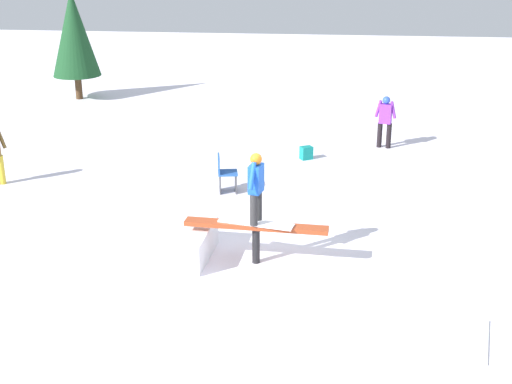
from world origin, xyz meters
The scene contains 9 objects.
ground_plane centered at (0.00, 0.00, 0.00)m, with size 60.00×60.00×0.00m, color white.
rail_feature centered at (0.00, 0.00, 0.64)m, with size 2.59×0.44×0.75m.
snow_kicker_ramp centered at (-1.76, 0.11, 0.28)m, with size 1.80×1.50×0.56m, color white.
main_rider_on_rail centered at (0.00, 0.00, 1.39)m, with size 1.38×0.69×1.31m.
bystander_purple centered at (2.70, 7.58, 0.80)m, with size 0.60×0.27×1.43m.
loose_snowboard_white centered at (3.52, -2.25, 0.01)m, with size 1.25×0.28×0.02m, color white.
folding_chair centered at (-1.10, 3.59, 0.41)m, with size 0.51×0.51×0.88m.
backpack_on_snow centered at (0.62, 6.28, 0.17)m, with size 0.30×0.22×0.34m, color #148B83.
pine_tree_near centered at (-7.71, 12.51, 2.29)m, with size 1.66×1.66×3.77m.
Camera 1 is at (1.29, -11.56, 5.64)m, focal length 50.00 mm.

